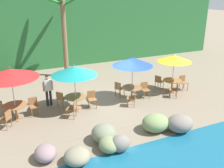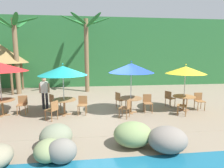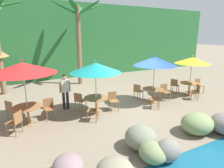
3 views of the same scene
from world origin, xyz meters
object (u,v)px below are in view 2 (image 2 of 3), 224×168
object	(u,v)px
chair_blue_seaward	(148,102)
palapa_hut	(0,54)
dining_table_red	(2,103)
dining_table_blue	(131,100)
umbrella_yellow	(186,70)
chair_blue_inland	(119,99)
chair_teal_seaward	(83,104)
dining_table_yellow	(184,99)
umbrella_teal	(63,71)
chair_blue_left	(126,107)
dining_table_teal	(64,102)
umbrella_blue	(131,68)
waiter_in_white	(45,90)
chair_yellow_left	(184,105)
chair_yellow_inland	(169,98)
palm_tree_nearest	(15,41)
chair_yellow_seaward	(199,100)
chair_red_seaward	(22,103)
chair_teal_left	(53,109)
chair_teal_inland	(54,101)
palm_tree_second	(86,40)

from	to	relation	value
chair_blue_seaward	palapa_hut	bearing A→B (deg)	147.12
dining_table_red	palapa_hut	xyz separation A→B (m)	(-2.42, 5.77, 2.26)
dining_table_blue	umbrella_yellow	xyz separation A→B (m)	(2.75, 0.04, 1.45)
dining_table_red	dining_table_blue	size ratio (longest dim) A/B	1.00
chair_blue_inland	dining_table_red	bearing A→B (deg)	-175.32
chair_teal_seaward	umbrella_yellow	world-z (taller)	umbrella_yellow
dining_table_yellow	umbrella_teal	bearing A→B (deg)	179.73
chair_blue_left	umbrella_yellow	xyz separation A→B (m)	(3.12, 0.81, 1.55)
chair_blue_left	umbrella_yellow	bearing A→B (deg)	14.50
dining_table_teal	umbrella_blue	distance (m)	3.55
chair_teal_seaward	waiter_in_white	world-z (taller)	waiter_in_white
dining_table_blue	chair_yellow_left	xyz separation A→B (m)	(2.37, -0.73, -0.10)
chair_blue_seaward	chair_yellow_inland	size ratio (longest dim) A/B	1.00
chair_yellow_left	palm_tree_nearest	world-z (taller)	palm_tree_nearest
dining_table_blue	waiter_in_white	bearing A→B (deg)	164.84
umbrella_teal	umbrella_blue	distance (m)	3.19
chair_yellow_seaward	chair_red_seaward	bearing A→B (deg)	177.76
chair_yellow_seaward	palm_tree_nearest	size ratio (longest dim) A/B	0.16
chair_teal_left	dining_table_yellow	world-z (taller)	chair_teal_left
dining_table_teal	dining_table_blue	distance (m)	3.18
chair_teal_inland	dining_table_yellow	bearing A→B (deg)	-5.63
chair_yellow_left	chair_blue_seaward	bearing A→B (deg)	153.37
chair_blue_seaward	chair_yellow_left	bearing A→B (deg)	-26.63
dining_table_red	chair_blue_left	bearing A→B (deg)	-10.47
dining_table_red	chair_teal_seaward	distance (m)	3.71
chair_teal_left	umbrella_yellow	world-z (taller)	umbrella_yellow
chair_teal_left	chair_blue_inland	size ratio (longest dim) A/B	1.00
chair_blue_seaward	umbrella_yellow	size ratio (longest dim) A/B	0.37
umbrella_yellow	dining_table_yellow	xyz separation A→B (m)	(0.00, -0.00, -1.45)
chair_yellow_seaward	dining_table_red	bearing A→B (deg)	178.88
umbrella_blue	chair_yellow_inland	distance (m)	2.95
umbrella_teal	palapa_hut	world-z (taller)	palapa_hut
dining_table_teal	dining_table_yellow	size ratio (longest dim) A/B	1.00
dining_table_teal	chair_blue_left	world-z (taller)	chair_blue_left
umbrella_blue	waiter_in_white	distance (m)	4.62
dining_table_blue	chair_teal_inland	bearing A→B (deg)	169.80
chair_yellow_seaward	palapa_hut	xyz separation A→B (m)	(-12.05, 5.96, 2.36)
dining_table_red	chair_teal_seaward	xyz separation A→B (m)	(3.70, -0.22, -0.10)
umbrella_blue	dining_table_blue	xyz separation A→B (m)	(0.00, 0.00, -1.58)
palm_tree_nearest	chair_teal_inland	bearing A→B (deg)	-54.33
chair_teal_inland	chair_blue_inland	bearing A→B (deg)	0.93
chair_blue_inland	chair_teal_seaward	bearing A→B (deg)	-160.21
palm_tree_nearest	palapa_hut	xyz separation A→B (m)	(-1.38, 0.78, -0.84)
chair_yellow_seaward	palm_tree_second	distance (m)	8.63
chair_yellow_seaward	palapa_hut	bearing A→B (deg)	153.70
umbrella_blue	umbrella_yellow	bearing A→B (deg)	0.76
umbrella_teal	chair_teal_inland	size ratio (longest dim) A/B	2.79
umbrella_blue	palm_tree_second	xyz separation A→B (m)	(-2.17, 5.57, 1.68)
umbrella_teal	chair_yellow_seaward	bearing A→B (deg)	0.20
waiter_in_white	umbrella_teal	bearing A→B (deg)	-44.46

